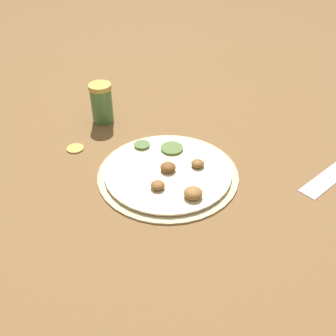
% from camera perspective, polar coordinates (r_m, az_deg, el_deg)
% --- Properties ---
extents(ground_plane, '(3.00, 3.00, 0.00)m').
position_cam_1_polar(ground_plane, '(0.86, -0.00, -0.96)').
color(ground_plane, brown).
extents(pizza, '(0.31, 0.31, 0.03)m').
position_cam_1_polar(pizza, '(0.85, 0.08, -0.63)').
color(pizza, beige).
rests_on(pizza, ground_plane).
extents(spice_jar, '(0.06, 0.06, 0.10)m').
position_cam_1_polar(spice_jar, '(1.03, -9.61, 9.31)').
color(spice_jar, '#4C7F42').
rests_on(spice_jar, ground_plane).
extents(loose_cap, '(0.04, 0.04, 0.01)m').
position_cam_1_polar(loose_cap, '(0.96, -13.33, 2.88)').
color(loose_cap, gold).
rests_on(loose_cap, ground_plane).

